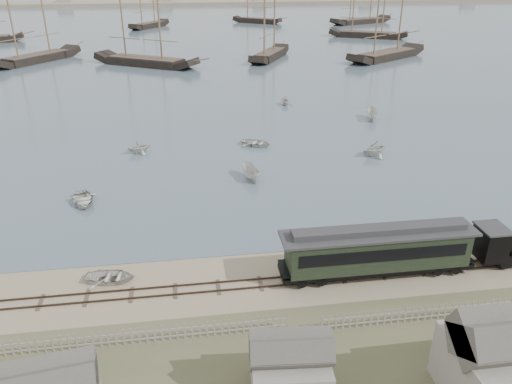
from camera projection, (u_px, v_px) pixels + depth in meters
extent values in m
plane|color=tan|center=(230.00, 270.00, 37.05)|extent=(600.00, 600.00, 0.00)
cube|color=#495E68|center=(186.00, 21.00, 189.60)|extent=(600.00, 336.00, 0.06)
cube|color=#33251B|center=(233.00, 289.00, 34.77)|extent=(120.00, 0.08, 0.12)
cube|color=#33251B|center=(232.00, 281.00, 35.66)|extent=(120.00, 0.08, 0.12)
cube|color=#43342B|center=(233.00, 286.00, 35.24)|extent=(120.00, 1.80, 0.06)
cube|color=tan|center=(184.00, 5.00, 261.41)|extent=(500.00, 20.00, 1.80)
cube|color=black|center=(490.00, 242.00, 36.97)|extent=(1.82, 2.23, 2.33)
cube|color=#323235|center=(494.00, 228.00, 36.45)|extent=(2.03, 2.43, 0.12)
cube|color=black|center=(375.00, 266.00, 36.33)|extent=(14.11, 2.32, 0.35)
cube|color=black|center=(377.00, 249.00, 35.73)|extent=(13.11, 2.52, 2.52)
cube|color=black|center=(385.00, 256.00, 34.48)|extent=(12.10, 0.06, 0.91)
cube|color=black|center=(372.00, 237.00, 36.78)|extent=(12.10, 0.06, 0.91)
cube|color=#323235|center=(379.00, 233.00, 35.18)|extent=(14.11, 2.72, 0.18)
cube|color=#323235|center=(380.00, 230.00, 35.06)|extent=(12.60, 1.21, 0.45)
imported|color=beige|center=(110.00, 277.00, 35.66)|extent=(3.05, 3.90, 0.74)
imported|color=beige|center=(83.00, 200.00, 46.98)|extent=(4.58, 3.80, 0.82)
imported|color=beige|center=(139.00, 147.00, 59.27)|extent=(3.43, 3.64, 1.52)
imported|color=beige|center=(250.00, 173.00, 52.14)|extent=(3.87, 2.10, 1.42)
imported|color=beige|center=(256.00, 143.00, 61.70)|extent=(4.35, 4.70, 0.79)
imported|color=beige|center=(375.00, 148.00, 58.39)|extent=(4.15, 4.38, 1.82)
imported|color=beige|center=(372.00, 114.00, 71.75)|extent=(4.14, 2.40, 1.51)
imported|color=beige|center=(285.00, 100.00, 79.20)|extent=(2.85, 2.48, 1.47)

